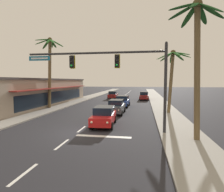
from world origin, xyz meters
name	(u,v)px	position (x,y,z in m)	size (l,w,h in m)	color
ground_plane	(77,133)	(0.00, 0.00, 0.00)	(220.00, 220.00, 0.00)	#232328
sidewalk_right	(160,103)	(7.80, 20.00, 0.07)	(3.20, 110.00, 0.14)	gray
sidewalk_left	(74,102)	(-7.80, 20.00, 0.07)	(3.20, 110.00, 0.14)	gray
lane_markings	(117,103)	(0.42, 19.36, 0.00)	(4.28, 86.26, 0.01)	silver
traffic_signal_mast	(118,69)	(3.10, 0.71, 4.86)	(10.89, 0.41, 6.77)	#2D2D33
sedan_lead_at_stop_bar	(104,116)	(1.55, 2.67, 0.85)	(2.12, 4.51, 1.68)	red
sedan_third_in_queue	(116,107)	(1.75, 8.92, 0.85)	(2.00, 4.47, 1.68)	#4C515B
sedan_fifth_in_queue	(123,101)	(1.86, 15.18, 0.85)	(2.03, 4.48, 1.68)	navy
sedan_oncoming_far	(113,95)	(-1.66, 27.62, 0.85)	(2.00, 4.47, 1.68)	maroon
sedan_parked_nearest_kerb	(144,96)	(5.10, 26.16, 0.85)	(1.96, 4.46, 1.68)	maroon
palm_left_second	(50,61)	(-8.02, 11.48, 6.73)	(3.75, 3.95, 9.96)	brown
palm_right_nearest	(197,45)	(8.26, -0.66, 6.20)	(3.67, 3.39, 9.03)	brown
palm_right_second	(172,69)	(8.30, 9.87, 5.38)	(3.98, 3.83, 7.58)	brown
storefront_strip_left	(35,92)	(-12.50, 14.90, 2.16)	(8.88, 26.40, 4.32)	gray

